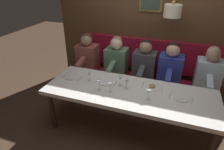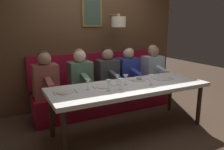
# 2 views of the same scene
# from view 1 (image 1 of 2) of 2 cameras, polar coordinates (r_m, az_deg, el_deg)

# --- Properties ---
(ground_plane) EXTENTS (12.00, 12.00, 0.00)m
(ground_plane) POSITION_cam_1_polar(r_m,az_deg,el_deg) (3.32, 4.51, -15.37)
(ground_plane) COLOR #4C3828
(dining_table) EXTENTS (0.90, 2.47, 0.74)m
(dining_table) POSITION_cam_1_polar(r_m,az_deg,el_deg) (2.89, 5.00, -5.59)
(dining_table) COLOR white
(dining_table) RESTS_ON ground_plane
(banquette_bench) EXTENTS (0.52, 2.67, 0.45)m
(banquette_bench) POSITION_cam_1_polar(r_m,az_deg,el_deg) (3.87, 8.20, -4.25)
(banquette_bench) COLOR maroon
(banquette_bench) RESTS_ON ground_plane
(back_wall_panel) EXTENTS (0.59, 3.87, 2.90)m
(back_wall_panel) POSITION_cam_1_polar(r_m,az_deg,el_deg) (3.96, 11.25, 14.27)
(back_wall_panel) COLOR brown
(back_wall_panel) RESTS_ON ground_plane
(diner_nearest) EXTENTS (0.60, 0.40, 0.79)m
(diner_nearest) POSITION_cam_1_polar(r_m,az_deg,el_deg) (3.58, 26.30, 0.90)
(diner_nearest) COLOR silver
(diner_nearest) RESTS_ON banquette_bench
(diner_near) EXTENTS (0.60, 0.40, 0.79)m
(diner_near) POSITION_cam_1_polar(r_m,az_deg,el_deg) (3.54, 16.63, 2.47)
(diner_near) COLOR #283893
(diner_near) RESTS_ON banquette_bench
(diner_middle) EXTENTS (0.60, 0.40, 0.79)m
(diner_middle) POSITION_cam_1_polar(r_m,az_deg,el_deg) (3.58, 9.43, 3.59)
(diner_middle) COLOR #3D3D42
(diner_middle) RESTS_ON banquette_bench
(diner_far) EXTENTS (0.60, 0.40, 0.79)m
(diner_far) POSITION_cam_1_polar(r_m,az_deg,el_deg) (3.70, 1.27, 4.79)
(diner_far) COLOR #567A5B
(diner_far) RESTS_ON banquette_bench
(diner_farthest) EXTENTS (0.60, 0.40, 0.79)m
(diner_farthest) POSITION_cam_1_polar(r_m,az_deg,el_deg) (3.91, -7.13, 5.92)
(diner_farthest) COLOR #934C42
(diner_farthest) RESTS_ON banquette_bench
(place_setting_0) EXTENTS (0.24, 0.32, 0.01)m
(place_setting_0) POSITION_cam_1_polar(r_m,az_deg,el_deg) (2.86, 19.45, -6.12)
(place_setting_0) COLOR white
(place_setting_0) RESTS_ON dining_table
(place_setting_1) EXTENTS (0.24, 0.32, 0.01)m
(place_setting_1) POSITION_cam_1_polar(r_m,az_deg,el_deg) (3.05, -1.71, -2.07)
(place_setting_1) COLOR white
(place_setting_1) RESTS_ON dining_table
(place_setting_2) EXTENTS (0.24, 0.32, 0.01)m
(place_setting_2) POSITION_cam_1_polar(r_m,az_deg,el_deg) (3.27, -11.45, -0.45)
(place_setting_2) COLOR silver
(place_setting_2) RESTS_ON dining_table
(place_setting_3) EXTENTS (0.24, 0.32, 0.05)m
(place_setting_3) POSITION_cam_1_polar(r_m,az_deg,el_deg) (2.97, 11.58, -3.39)
(place_setting_3) COLOR white
(place_setting_3) RESTS_ON dining_table
(wine_glass_0) EXTENTS (0.07, 0.07, 0.16)m
(wine_glass_0) POSITION_cam_1_polar(r_m,az_deg,el_deg) (2.92, 2.37, -1.07)
(wine_glass_0) COLOR silver
(wine_glass_0) RESTS_ON dining_table
(wine_glass_1) EXTENTS (0.07, 0.07, 0.16)m
(wine_glass_1) POSITION_cam_1_polar(r_m,az_deg,el_deg) (2.85, 4.32, -1.92)
(wine_glass_1) COLOR silver
(wine_glass_1) RESTS_ON dining_table
(wine_glass_2) EXTENTS (0.07, 0.07, 0.16)m
(wine_glass_2) POSITION_cam_1_polar(r_m,az_deg,el_deg) (3.05, -6.63, 0.18)
(wine_glass_2) COLOR silver
(wine_glass_2) RESTS_ON dining_table
(wine_glass_3) EXTENTS (0.07, 0.07, 0.16)m
(wine_glass_3) POSITION_cam_1_polar(r_m,az_deg,el_deg) (2.64, 10.59, -4.92)
(wine_glass_3) COLOR silver
(wine_glass_3) RESTS_ON dining_table
(wine_glass_4) EXTENTS (0.07, 0.07, 0.16)m
(wine_glass_4) POSITION_cam_1_polar(r_m,az_deg,el_deg) (2.76, -0.46, -2.91)
(wine_glass_4) COLOR silver
(wine_glass_4) RESTS_ON dining_table
(wine_glass_5) EXTENTS (0.07, 0.07, 0.16)m
(wine_glass_5) POSITION_cam_1_polar(r_m,az_deg,el_deg) (2.82, -3.79, -2.19)
(wine_glass_5) COLOR silver
(wine_glass_5) RESTS_ON dining_table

